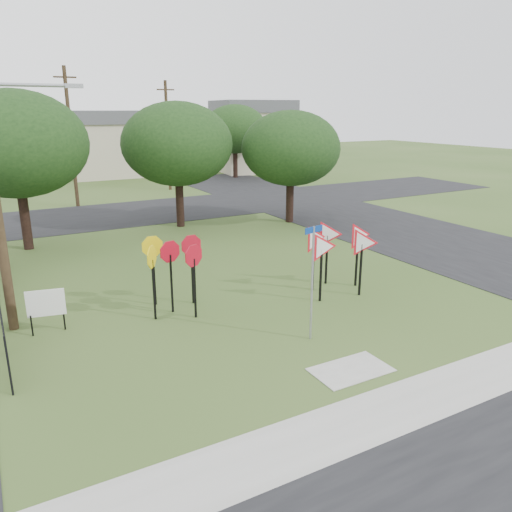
{
  "coord_description": "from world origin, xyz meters",
  "views": [
    {
      "loc": [
        -7.58,
        -11.14,
        6.38
      ],
      "look_at": [
        0.23,
        3.0,
        1.6
      ],
      "focal_mm": 35.0,
      "sensor_mm": 36.0,
      "label": 1
    }
  ],
  "objects": [
    {
      "name": "tree_near_mid",
      "position": [
        2.0,
        15.0,
        4.54
      ],
      "size": [
        6.0,
        6.0,
        6.8
      ],
      "color": "black",
      "rests_on": "ground"
    },
    {
      "name": "far_pole_a",
      "position": [
        -2.0,
        24.0,
        4.6
      ],
      "size": [
        1.4,
        0.24,
        9.0
      ],
      "color": "#3D2E1C",
      "rests_on": "ground"
    },
    {
      "name": "yield_sign_cluster",
      "position": [
        3.2,
        2.43,
        1.82
      ],
      "size": [
        3.17,
        2.18,
        2.48
      ],
      "color": "black",
      "rests_on": "ground"
    },
    {
      "name": "tree_far_right",
      "position": [
        14.0,
        32.0,
        4.54
      ],
      "size": [
        6.0,
        6.0,
        6.8
      ],
      "color": "black",
      "rests_on": "ground"
    },
    {
      "name": "sidewalk",
      "position": [
        0.0,
        -4.2,
        0.01
      ],
      "size": [
        30.0,
        1.6,
        0.02
      ],
      "primitive_type": "cube",
      "color": "#9A9891",
      "rests_on": "ground"
    },
    {
      "name": "info_board",
      "position": [
        -6.41,
        3.69,
        0.9
      ],
      "size": [
        1.06,
        0.25,
        1.34
      ],
      "color": "black",
      "rests_on": "ground"
    },
    {
      "name": "tree_near_right",
      "position": [
        8.0,
        13.0,
        4.22
      ],
      "size": [
        5.6,
        5.6,
        6.33
      ],
      "color": "black",
      "rests_on": "ground"
    },
    {
      "name": "stop_sign_cluster",
      "position": [
        -2.57,
        3.46,
        1.8
      ],
      "size": [
        2.17,
        1.85,
        2.42
      ],
      "color": "black",
      "rests_on": "ground"
    },
    {
      "name": "far_pole_b",
      "position": [
        6.0,
        28.0,
        4.35
      ],
      "size": [
        1.4,
        0.24,
        8.5
      ],
      "color": "#3D2E1C",
      "rests_on": "ground"
    },
    {
      "name": "street_name_sign",
      "position": [
        0.14,
        -0.4,
        1.89
      ],
      "size": [
        0.67,
        0.18,
        3.33
      ],
      "color": "#92949A",
      "rests_on": "ground"
    },
    {
      "name": "street_right",
      "position": [
        12.0,
        10.0,
        0.01
      ],
      "size": [
        8.0,
        50.0,
        0.02
      ],
      "primitive_type": "cube",
      "color": "black",
      "rests_on": "ground"
    },
    {
      "name": "house_right",
      "position": [
        18.0,
        36.0,
        3.65
      ],
      "size": [
        8.3,
        8.3,
        7.2
      ],
      "color": "beige",
      "rests_on": "ground"
    },
    {
      "name": "planting_strip",
      "position": [
        0.0,
        -5.4,
        0.01
      ],
      "size": [
        30.0,
        0.8,
        0.02
      ],
      "primitive_type": "cube",
      "color": "#324C1C",
      "rests_on": "ground"
    },
    {
      "name": "ground",
      "position": [
        0.0,
        0.0,
        0.0
      ],
      "size": [
        140.0,
        140.0,
        0.0
      ],
      "primitive_type": "plane",
      "color": "#324C1C"
    },
    {
      "name": "house_mid",
      "position": [
        4.0,
        40.0,
        3.15
      ],
      "size": [
        8.4,
        8.4,
        6.2
      ],
      "color": "beige",
      "rests_on": "ground"
    },
    {
      "name": "tree_near_left",
      "position": [
        -6.0,
        14.0,
        4.86
      ],
      "size": [
        6.4,
        6.4,
        7.27
      ],
      "color": "black",
      "rests_on": "ground"
    },
    {
      "name": "curb_pad",
      "position": [
        0.0,
        -2.4,
        0.01
      ],
      "size": [
        2.0,
        1.2,
        0.02
      ],
      "primitive_type": "cube",
      "color": "#9A9891",
      "rests_on": "ground"
    },
    {
      "name": "street_far",
      "position": [
        0.0,
        20.0,
        0.01
      ],
      "size": [
        60.0,
        8.0,
        0.02
      ],
      "primitive_type": "cube",
      "color": "black",
      "rests_on": "ground"
    }
  ]
}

